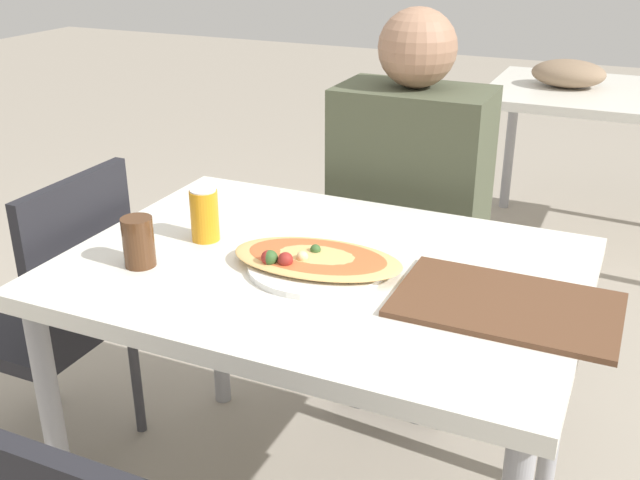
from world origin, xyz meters
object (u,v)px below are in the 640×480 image
chair_far_seated (417,245)px  soda_can (205,215)px  person_seated (409,186)px  pizza_main (315,261)px  chair_side_left (55,308)px  dining_table (322,295)px  drink_glass (139,242)px

chair_far_seated → soda_can: 0.85m
person_seated → soda_can: 0.69m
chair_far_seated → soda_can: size_ratio=6.90×
person_seated → pizza_main: person_seated is taller
chair_side_left → soda_can: 0.55m
dining_table → soda_can: (-0.31, 0.01, 0.14)m
pizza_main → chair_side_left: bearing=-177.8°
dining_table → soda_can: soda_can is taller
chair_far_seated → chair_side_left: 1.09m
pizza_main → drink_glass: bearing=-158.3°
dining_table → soda_can: size_ratio=9.01×
chair_far_seated → drink_glass: chair_far_seated is taller
person_seated → soda_can: person_seated is taller
chair_far_seated → person_seated: bearing=90.0°
person_seated → soda_can: bearing=63.5°
dining_table → chair_far_seated: (0.00, 0.74, -0.18)m
dining_table → pizza_main: (-0.00, -0.03, 0.10)m
drink_glass → chair_side_left: bearing=163.9°
soda_can → dining_table: bearing=-1.9°
dining_table → chair_far_seated: bearing=90.0°
pizza_main → soda_can: (-0.30, 0.04, 0.04)m
pizza_main → soda_can: bearing=172.8°
chair_far_seated → chair_side_left: same height
person_seated → pizza_main: bearing=89.6°
chair_far_seated → pizza_main: 0.81m
dining_table → drink_glass: size_ratio=10.11×
dining_table → chair_far_seated: chair_far_seated is taller
person_seated → dining_table: bearing=90.0°
chair_far_seated → drink_glass: (-0.36, -0.91, 0.31)m
chair_far_seated → chair_side_left: (-0.75, -0.79, 0.00)m
chair_far_seated → soda_can: bearing=67.2°
chair_side_left → person_seated: bearing=-47.8°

